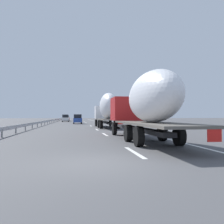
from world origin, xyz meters
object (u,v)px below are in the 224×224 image
at_px(truck_lead, 107,109).
at_px(road_sign, 109,112).
at_px(truck_trailing, 145,104).
at_px(car_blue_sedan, 78,119).
at_px(car_white_van, 65,118).
at_px(car_red_compact, 67,118).

distance_m(truck_lead, road_sign, 19.30).
bearing_deg(road_sign, truck_trailing, 175.12).
height_order(truck_lead, car_blue_sedan, truck_lead).
xyz_separation_m(truck_trailing, road_sign, (36.33, -3.10, 0.03)).
xyz_separation_m(car_white_van, road_sign, (-16.25, -10.03, 1.39)).
distance_m(truck_trailing, car_blue_sedan, 34.01).
distance_m(truck_trailing, road_sign, 36.46).
height_order(truck_trailing, car_red_compact, truck_trailing).
distance_m(truck_lead, car_white_van, 36.00).
relative_size(truck_trailing, car_red_compact, 2.88).
xyz_separation_m(truck_lead, truck_trailing, (-17.28, -0.00, -0.19)).
distance_m(truck_trailing, car_red_compact, 66.16).
bearing_deg(truck_trailing, road_sign, -4.88).
distance_m(car_red_compact, car_white_van, 13.19).
relative_size(car_white_van, road_sign, 1.27).
relative_size(truck_lead, road_sign, 3.71).
height_order(truck_lead, truck_trailing, truck_lead).
xyz_separation_m(car_red_compact, car_white_van, (-13.19, -0.09, 0.05)).
distance_m(car_blue_sedan, car_white_van, 19.07).
bearing_deg(car_red_compact, car_white_van, -179.60).
distance_m(truck_trailing, car_white_van, 53.05).
bearing_deg(truck_lead, car_blue_sedan, 12.88).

